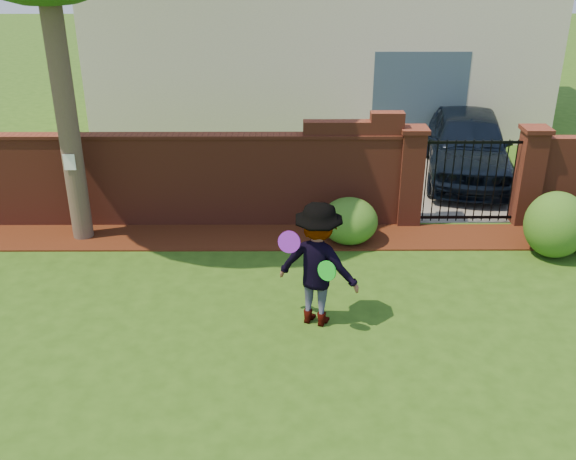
{
  "coord_description": "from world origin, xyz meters",
  "views": [
    {
      "loc": [
        0.07,
        -7.28,
        5.03
      ],
      "look_at": [
        0.12,
        1.4,
        1.05
      ],
      "focal_mm": 40.3,
      "sensor_mm": 36.0,
      "label": 1
    }
  ],
  "objects_px": {
    "car": "(469,148)",
    "man": "(317,265)",
    "frisbee_green": "(327,271)",
    "frisbee_purple": "(289,242)"
  },
  "relations": [
    {
      "from": "car",
      "to": "man",
      "type": "xyz_separation_m",
      "value": [
        -3.62,
        -5.82,
        0.15
      ]
    },
    {
      "from": "frisbee_purple",
      "to": "man",
      "type": "bearing_deg",
      "value": 17.64
    },
    {
      "from": "car",
      "to": "frisbee_purple",
      "type": "xyz_separation_m",
      "value": [
        -4.0,
        -5.94,
        0.57
      ]
    },
    {
      "from": "car",
      "to": "man",
      "type": "bearing_deg",
      "value": -111.12
    },
    {
      "from": "man",
      "to": "frisbee_green",
      "type": "relative_size",
      "value": 6.54
    },
    {
      "from": "frisbee_purple",
      "to": "frisbee_green",
      "type": "bearing_deg",
      "value": -19.5
    },
    {
      "from": "frisbee_green",
      "to": "man",
      "type": "bearing_deg",
      "value": 112.37
    },
    {
      "from": "man",
      "to": "frisbee_green",
      "type": "bearing_deg",
      "value": 135.9
    },
    {
      "from": "frisbee_green",
      "to": "car",
      "type": "bearing_deg",
      "value": 60.24
    },
    {
      "from": "man",
      "to": "frisbee_green",
      "type": "height_order",
      "value": "man"
    }
  ]
}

